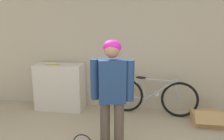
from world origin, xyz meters
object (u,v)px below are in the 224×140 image
at_px(person, 112,88).
at_px(banana, 53,64).
at_px(cardboard_box, 207,118).
at_px(bicycle, 152,96).

height_order(person, banana, person).
xyz_separation_m(person, cardboard_box, (1.61, 1.20, -0.86)).
relative_size(person, bicycle, 0.91).
bearing_deg(bicycle, person, -105.67).
relative_size(bicycle, banana, 4.90).
bearing_deg(banana, cardboard_box, -4.40).
bearing_deg(banana, person, -44.58).
bearing_deg(cardboard_box, bicycle, 165.78).
height_order(bicycle, banana, banana).
distance_m(banana, cardboard_box, 3.21).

